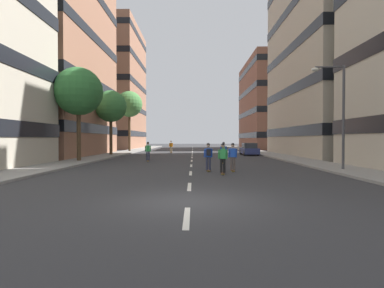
# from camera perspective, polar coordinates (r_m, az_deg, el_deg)

# --- Properties ---
(ground_plane) EXTENTS (171.48, 171.48, 0.00)m
(ground_plane) POSITION_cam_1_polar(r_m,az_deg,el_deg) (38.36, 0.04, -2.06)
(ground_plane) COLOR #333335
(sidewalk_left) EXTENTS (3.10, 78.60, 0.14)m
(sidewalk_left) POSITION_cam_1_polar(r_m,az_deg,el_deg) (43.12, -13.23, -1.66)
(sidewalk_left) COLOR gray
(sidewalk_left) RESTS_ON ground_plane
(sidewalk_right) EXTENTS (3.10, 78.60, 0.14)m
(sidewalk_right) POSITION_cam_1_polar(r_m,az_deg,el_deg) (43.04, 13.38, -1.66)
(sidewalk_right) COLOR gray
(sidewalk_right) RESTS_ON ground_plane
(lane_markings) EXTENTS (0.16, 67.20, 0.01)m
(lane_markings) POSITION_cam_1_polar(r_m,az_deg,el_deg) (40.28, 0.05, -1.91)
(lane_markings) COLOR silver
(lane_markings) RESTS_ON ground_plane
(building_left_mid) EXTENTS (14.39, 18.62, 26.85)m
(building_left_mid) POSITION_cam_1_polar(r_m,az_deg,el_deg) (42.28, -27.30, 16.63)
(building_left_mid) COLOR #9E6B51
(building_left_mid) RESTS_ON ground_plane
(building_left_far) EXTENTS (14.39, 18.75, 25.67)m
(building_left_far) POSITION_cam_1_polar(r_m,az_deg,el_deg) (67.72, -16.06, 10.20)
(building_left_far) COLOR #9E6B51
(building_left_far) RESTS_ON ground_plane
(building_right_mid) EXTENTS (14.39, 19.73, 28.87)m
(building_right_mid) POSITION_cam_1_polar(r_m,az_deg,el_deg) (42.41, 27.48, 18.00)
(building_right_mid) COLOR #B2A893
(building_right_mid) RESTS_ON ground_plane
(building_right_far) EXTENTS (14.39, 21.27, 18.45)m
(building_right_far) POSITION_cam_1_polar(r_m,az_deg,el_deg) (67.13, 16.35, 7.16)
(building_right_far) COLOR brown
(building_right_far) RESTS_ON ground_plane
(parked_car_near) EXTENTS (1.82, 4.40, 1.52)m
(parked_car_near) POSITION_cam_1_polar(r_m,az_deg,el_deg) (38.32, 10.80, -1.03)
(parked_car_near) COLOR navy
(parked_car_near) RESTS_ON ground_plane
(street_tree_near) EXTENTS (4.05, 4.05, 9.38)m
(street_tree_near) POSITION_cam_1_polar(r_m,az_deg,el_deg) (48.48, -11.81, 7.37)
(street_tree_near) COLOR #4C3823
(street_tree_near) RESTS_ON sidewalk_left
(street_tree_mid) EXTENTS (4.18, 4.18, 8.15)m
(street_tree_mid) POSITION_cam_1_polar(r_m,az_deg,el_deg) (28.47, -20.73, 9.27)
(street_tree_mid) COLOR #4C3823
(street_tree_mid) RESTS_ON sidewalk_left
(street_tree_far) EXTENTS (3.83, 3.83, 7.78)m
(street_tree_far) POSITION_cam_1_polar(r_m,az_deg,el_deg) (38.11, -15.16, 6.87)
(street_tree_far) COLOR #4C3823
(street_tree_far) RESTS_ON sidewalk_left
(streetlamp_right) EXTENTS (2.13, 0.30, 6.50)m
(streetlamp_right) POSITION_cam_1_polar(r_m,az_deg,el_deg) (21.08, 25.93, 6.61)
(streetlamp_right) COLOR #3F3F44
(streetlamp_right) RESTS_ON sidewalk_right
(skater_0) EXTENTS (0.56, 0.92, 1.78)m
(skater_0) POSITION_cam_1_polar(r_m,az_deg,el_deg) (25.01, 6.00, -1.36)
(skater_0) COLOR brown
(skater_0) RESTS_ON ground_plane
(skater_1) EXTENTS (0.56, 0.92, 1.78)m
(skater_1) POSITION_cam_1_polar(r_m,az_deg,el_deg) (27.58, -8.37, -1.21)
(skater_1) COLOR brown
(skater_1) RESTS_ON ground_plane
(skater_2) EXTENTS (0.54, 0.91, 1.78)m
(skater_2) POSITION_cam_1_polar(r_m,az_deg,el_deg) (18.91, 7.75, -2.21)
(skater_2) COLOR brown
(skater_2) RESTS_ON ground_plane
(skater_3) EXTENTS (0.54, 0.91, 1.78)m
(skater_3) POSITION_cam_1_polar(r_m,az_deg,el_deg) (18.79, 3.11, -2.13)
(skater_3) COLOR brown
(skater_3) RESTS_ON ground_plane
(skater_4) EXTENTS (0.57, 0.92, 1.78)m
(skater_4) POSITION_cam_1_polar(r_m,az_deg,el_deg) (43.75, -4.00, -0.40)
(skater_4) COLOR brown
(skater_4) RESTS_ON ground_plane
(skater_5) EXTENTS (0.55, 0.91, 1.78)m
(skater_5) POSITION_cam_1_polar(r_m,az_deg,el_deg) (17.32, 5.87, -2.50)
(skater_5) COLOR brown
(skater_5) RESTS_ON ground_plane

